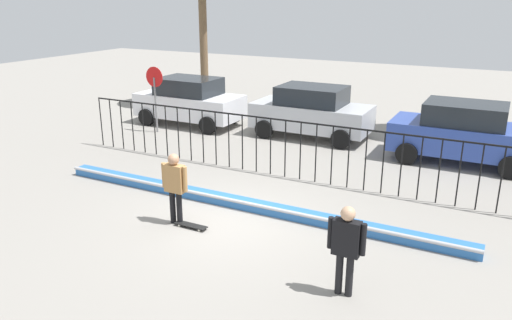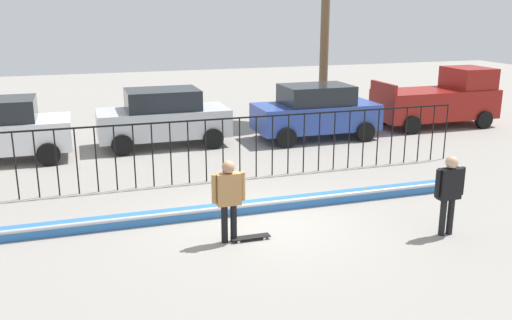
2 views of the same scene
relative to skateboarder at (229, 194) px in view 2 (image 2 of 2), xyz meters
name	(u,v)px [view 2 (image 2 of 2)]	position (x,y,z in m)	size (l,w,h in m)	color
ground_plane	(263,224)	(0.93, 0.67, -1.01)	(60.00, 60.00, 0.00)	gray
bowl_coping_ledge	(252,207)	(0.93, 1.47, -0.89)	(11.00, 0.40, 0.27)	#2D6BB7
perimeter_fence	(223,142)	(0.93, 4.01, 0.05)	(14.04, 0.04, 1.70)	black
skateboarder	(229,194)	(0.00, 0.00, 0.00)	(0.68, 0.25, 1.68)	black
skateboard	(251,237)	(0.43, -0.05, -0.95)	(0.80, 0.20, 0.07)	black
camera_operator	(449,188)	(4.33, -1.02, 0.00)	(0.68, 0.25, 1.67)	black
parked_car_silver	(163,117)	(0.02, 8.38, -0.04)	(4.30, 2.12, 1.90)	#B7BABF
parked_car_blue	(316,111)	(5.28, 7.76, -0.04)	(4.30, 2.12, 1.90)	#2D479E
pickup_truck	(440,100)	(10.76, 8.27, 0.03)	(4.70, 2.12, 2.24)	maroon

